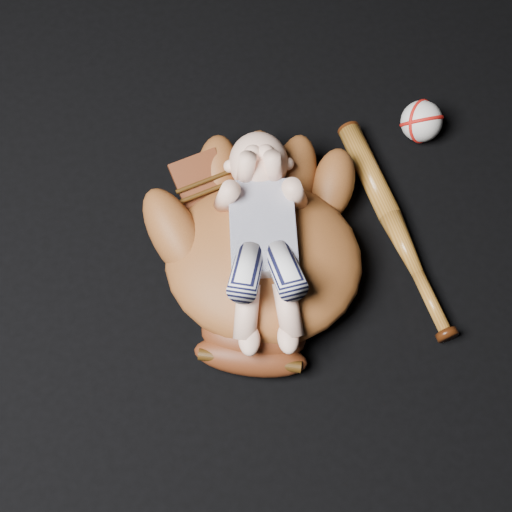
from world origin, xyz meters
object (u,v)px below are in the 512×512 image
(baseball_glove, at_px, (264,256))
(newborn_baby, at_px, (264,242))
(baseball_bat, at_px, (396,228))
(baseball, at_px, (422,121))

(baseball_glove, relative_size, newborn_baby, 1.25)
(newborn_baby, bearing_deg, baseball_bat, 16.98)
(baseball_glove, bearing_deg, baseball, 52.60)
(baseball_bat, height_order, baseball, baseball)
(baseball_glove, distance_m, newborn_baby, 0.05)
(newborn_baby, height_order, baseball_bat, newborn_baby)
(baseball_bat, bearing_deg, newborn_baby, -169.46)
(baseball_bat, bearing_deg, baseball_glove, -170.25)
(baseball_glove, distance_m, baseball, 0.38)
(newborn_baby, xyz_separation_m, baseball_bat, (0.22, 0.04, -0.10))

